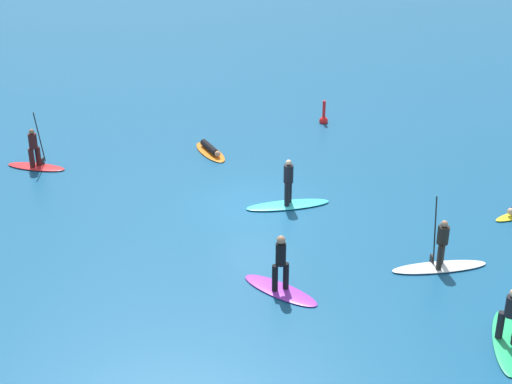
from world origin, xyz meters
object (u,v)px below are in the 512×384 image
object	(u,v)px
surfer_on_purple_board	(280,277)
surfer_on_white_board	(440,257)
marker_buoy	(324,119)
surfer_on_orange_board	(210,150)
surfer_on_red_board	(35,158)
surfer_on_teal_board	(288,196)
surfer_on_green_board	(508,329)

from	to	relation	value
surfer_on_purple_board	surfer_on_white_board	xyz separation A→B (m)	(4.11, 2.99, -0.09)
surfer_on_purple_board	marker_buoy	world-z (taller)	surfer_on_purple_board
surfer_on_purple_board	surfer_on_orange_board	xyz separation A→B (m)	(-6.26, 8.92, -0.37)
surfer_on_white_board	marker_buoy	bearing A→B (deg)	-88.63
marker_buoy	surfer_on_red_board	bearing A→B (deg)	-135.16
surfer_on_teal_board	surfer_on_purple_board	xyz separation A→B (m)	(1.62, -5.37, 0.08)
marker_buoy	surfer_on_white_board	bearing A→B (deg)	-57.77
surfer_on_orange_board	surfer_on_white_board	xyz separation A→B (m)	(10.37, -5.93, 0.28)
surfer_on_green_board	marker_buoy	bearing A→B (deg)	23.67
surfer_on_teal_board	surfer_on_orange_board	bearing A→B (deg)	-71.06
surfer_on_red_board	surfer_on_white_board	bearing A→B (deg)	-14.26
surfer_on_teal_board	surfer_on_purple_board	world-z (taller)	surfer_on_purple_board
surfer_on_teal_board	marker_buoy	world-z (taller)	surfer_on_teal_board
surfer_on_purple_board	surfer_on_green_board	bearing A→B (deg)	-163.68
surfer_on_green_board	surfer_on_white_board	world-z (taller)	surfer_on_green_board
surfer_on_purple_board	surfer_on_white_board	distance (m)	5.08
surfer_on_white_board	marker_buoy	xyz separation A→B (m)	(-7.03, 11.15, -0.20)
surfer_on_red_board	surfer_on_teal_board	distance (m)	10.49
surfer_on_red_board	surfer_on_orange_board	distance (m)	7.04
surfer_on_teal_board	surfer_on_white_board	world-z (taller)	surfer_on_white_board
surfer_on_teal_board	marker_buoy	bearing A→B (deg)	-115.24
surfer_on_white_board	marker_buoy	world-z (taller)	surfer_on_white_board
surfer_on_teal_board	surfer_on_green_board	world-z (taller)	surfer_on_green_board
surfer_on_green_board	surfer_on_orange_board	distance (m)	15.56
surfer_on_orange_board	surfer_on_white_board	distance (m)	11.95
surfer_on_red_board	surfer_on_green_board	xyz separation A→B (m)	(18.46, -5.20, 0.01)
surfer_on_green_board	surfer_on_orange_board	bearing A→B (deg)	44.93
surfer_on_green_board	surfer_on_orange_board	world-z (taller)	surfer_on_green_board
surfer_on_red_board	surfer_on_teal_board	bearing A→B (deg)	-5.18
surfer_on_teal_board	surfer_on_green_board	size ratio (longest dim) A/B	0.97
surfer_on_red_board	surfer_on_purple_board	xyz separation A→B (m)	(12.11, -5.01, 0.06)
surfer_on_teal_board	surfer_on_white_board	size ratio (longest dim) A/B	1.01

